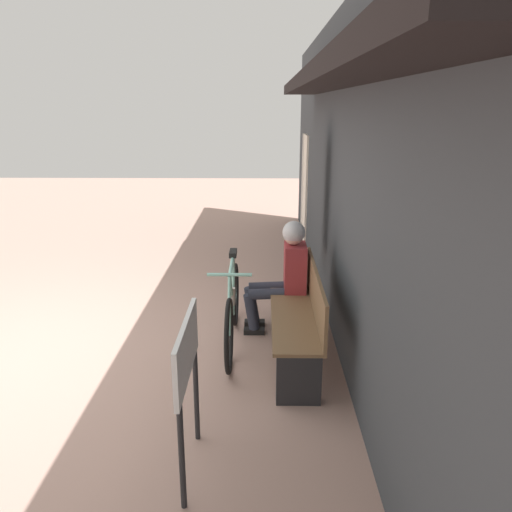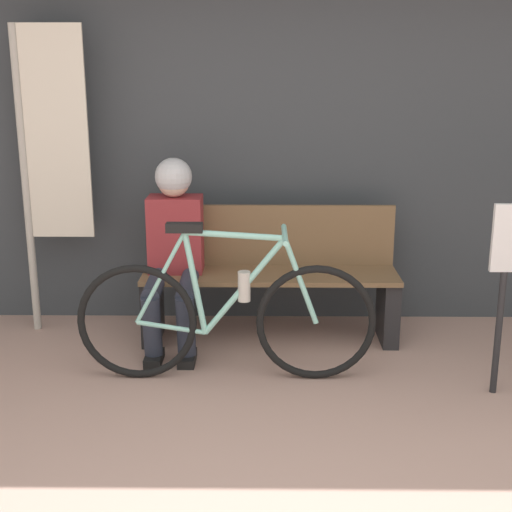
% 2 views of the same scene
% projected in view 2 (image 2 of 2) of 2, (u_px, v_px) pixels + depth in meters
% --- Properties ---
extents(storefront_wall, '(12.00, 0.56, 3.20)m').
position_uv_depth(storefront_wall, '(274.00, 76.00, 4.68)').
color(storefront_wall, '#3D4247').
rests_on(storefront_wall, ground_plane).
extents(park_bench_near, '(1.62, 0.42, 0.85)m').
position_uv_depth(park_bench_near, '(270.00, 278.00, 4.60)').
color(park_bench_near, brown).
rests_on(park_bench_near, ground_plane).
extents(bicycle, '(1.68, 0.40, 0.91)m').
position_uv_depth(bicycle, '(226.00, 316.00, 3.99)').
color(bicycle, black).
rests_on(bicycle, ground_plane).
extents(person_seated, '(0.34, 0.64, 1.18)m').
position_uv_depth(person_seated, '(174.00, 241.00, 4.42)').
color(person_seated, '#2D3342').
rests_on(person_seated, ground_plane).
extents(banner_pole, '(0.45, 0.05, 1.98)m').
position_uv_depth(banner_pole, '(47.00, 150.00, 4.52)').
color(banner_pole, '#B7B2A8').
rests_on(banner_pole, ground_plane).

